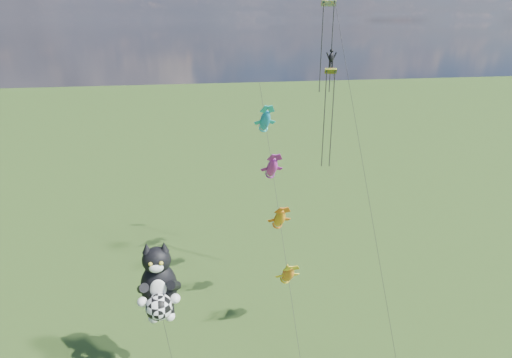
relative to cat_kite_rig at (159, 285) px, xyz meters
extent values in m
cylinder|color=black|center=(0.50, -1.25, -4.73)|extent=(1.04, 2.54, 5.43)
ellipsoid|color=black|center=(0.00, 0.32, -0.30)|extent=(2.88, 2.62, 3.44)
ellipsoid|color=black|center=(0.00, 0.22, 1.75)|extent=(2.28, 2.18, 1.74)
cone|color=black|center=(-0.54, 0.22, 2.66)|extent=(0.77, 0.77, 0.65)
cone|color=black|center=(0.54, 0.22, 2.66)|extent=(0.77, 0.77, 0.65)
ellipsoid|color=white|center=(0.00, -0.48, 1.59)|extent=(1.00, 0.73, 0.62)
ellipsoid|color=white|center=(0.00, -0.48, 0.03)|extent=(1.15, 0.75, 1.42)
sphere|color=gold|center=(-0.32, -0.56, 1.94)|extent=(0.26, 0.26, 0.26)
sphere|color=gold|center=(0.32, -0.56, 1.94)|extent=(0.26, 0.26, 0.26)
sphere|color=white|center=(-1.02, -0.81, -0.57)|extent=(0.65, 0.65, 0.65)
sphere|color=white|center=(1.02, -0.81, -0.57)|extent=(0.65, 0.65, 0.65)
sphere|color=white|center=(-0.54, 0.16, -2.61)|extent=(0.69, 0.69, 0.69)
sphere|color=white|center=(0.54, 0.16, -2.61)|extent=(0.69, 0.69, 0.69)
sphere|color=white|center=(0.00, -1.13, -0.84)|extent=(1.69, 1.69, 1.69)
cylinder|color=black|center=(9.42, 6.79, 1.61)|extent=(0.22, 15.83, 18.10)
ellipsoid|color=red|center=(9.47, 3.31, -2.37)|extent=(0.90, 2.38, 2.53)
ellipsoid|color=yellow|center=(9.43, 6.27, 1.00)|extent=(0.90, 2.38, 2.53)
ellipsoid|color=#D833B0|center=(9.40, 9.22, 4.38)|extent=(0.90, 2.38, 2.53)
ellipsoid|color=blue|center=(9.36, 12.17, 7.75)|extent=(0.90, 2.38, 2.53)
cylinder|color=black|center=(15.03, 3.76, 6.05)|extent=(0.76, 17.08, 26.99)
cube|color=#0D8A28|center=(14.06, 9.18, 12.23)|extent=(0.97, 0.52, 0.48)
cylinder|color=black|center=(13.73, 9.18, 8.17)|extent=(0.08, 0.08, 8.12)
cylinder|color=black|center=(14.39, 9.18, 8.17)|extent=(0.08, 0.08, 8.12)
cube|color=#247ED6|center=(14.66, 12.28, 17.39)|extent=(1.27, 0.62, 0.58)
cylinder|color=black|center=(14.23, 12.28, 13.64)|extent=(0.08, 0.08, 7.49)
cylinder|color=black|center=(15.09, 12.28, 13.64)|extent=(0.08, 0.08, 7.49)
camera|label=1|loc=(2.08, -24.14, 16.01)|focal=30.00mm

